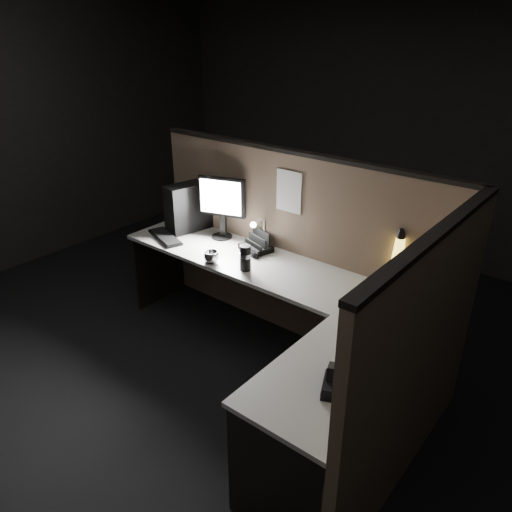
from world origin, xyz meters
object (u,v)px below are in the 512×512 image
Objects in this scene: keyboard at (165,237)px; lava_lamp at (397,264)px; desk_phone at (346,382)px; monitor at (222,202)px; pc_tower at (189,207)px.

lava_lamp reaches higher than keyboard.
lava_lamp is 1.17m from desk_phone.
desk_phone is (1.77, -1.04, -0.26)m from monitor.
pc_tower is 0.95× the size of lava_lamp.
lava_lamp is (1.50, 0.09, -0.13)m from monitor.
pc_tower is at bearing 106.56° from keyboard.
lava_lamp is (1.84, 0.15, -0.03)m from pc_tower.
pc_tower is 0.79× the size of monitor.
pc_tower is 1.84m from lava_lamp.
lava_lamp is (1.85, 0.42, 0.17)m from keyboard.
monitor reaches higher than lava_lamp.
keyboard is at bearing -155.50° from monitor.
pc_tower is at bearing 171.08° from monitor.
lava_lamp is at bearing 32.32° from keyboard.
keyboard is at bearing -81.29° from pc_tower.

